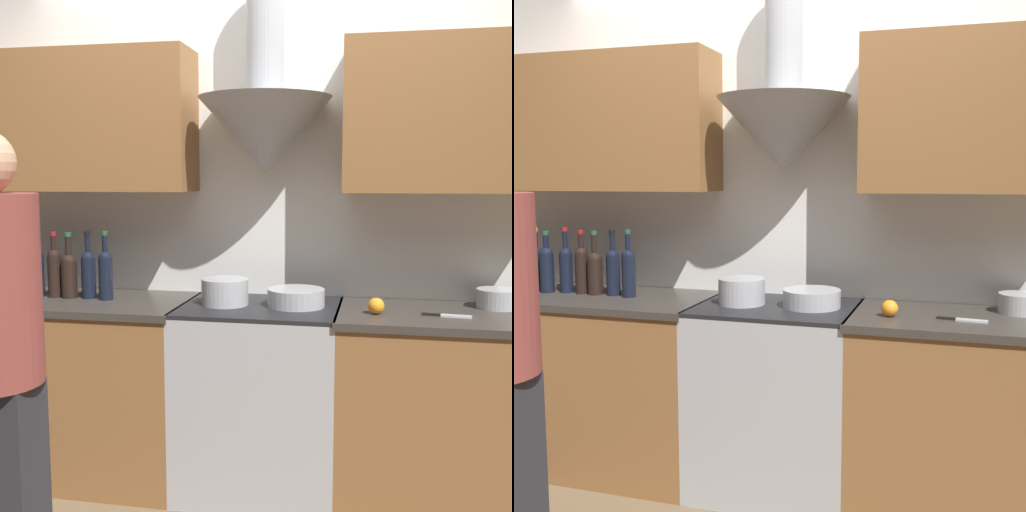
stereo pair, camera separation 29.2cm
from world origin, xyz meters
TOP-DOWN VIEW (x-y plane):
  - wall_back at (-0.07, 0.58)m, footprint 8.40×0.64m
  - counter_left at (-1.06, 0.32)m, footprint 1.39×0.62m
  - counter_right at (0.87, 0.32)m, footprint 1.01×0.62m
  - stove_range at (0.00, 0.32)m, footprint 0.76×0.60m
  - wine_bottle_3 at (-1.35, 0.33)m, footprint 0.07×0.07m
  - wine_bottle_4 at (-1.26, 0.31)m, footprint 0.07×0.07m
  - wine_bottle_5 at (-1.16, 0.33)m, footprint 0.07×0.07m
  - wine_bottle_6 at (-1.07, 0.33)m, footprint 0.07×0.07m
  - wine_bottle_7 at (-0.99, 0.33)m, footprint 0.08×0.08m
  - wine_bottle_8 at (-0.88, 0.34)m, footprint 0.07×0.07m
  - wine_bottle_9 at (-0.78, 0.31)m, footprint 0.07×0.07m
  - stock_pot at (-0.17, 0.31)m, footprint 0.23×0.23m
  - mixing_bowl at (0.17, 0.33)m, footprint 0.27×0.27m
  - orange_fruit at (0.54, 0.23)m, footprint 0.07×0.07m
  - saucepan at (1.10, 0.47)m, footprint 0.18×0.18m
  - chefs_knife at (0.85, 0.24)m, footprint 0.21×0.05m

SIDE VIEW (x-z plane):
  - counter_left at x=-1.06m, z-range 0.00..0.92m
  - counter_right at x=0.87m, z-range 0.00..0.92m
  - stove_range at x=0.00m, z-range 0.00..0.92m
  - chefs_knife at x=0.85m, z-range 0.91..0.92m
  - orange_fruit at x=0.54m, z-range 0.91..0.99m
  - mixing_bowl at x=0.17m, z-range 0.91..1.00m
  - saucepan at x=1.10m, z-range 0.91..1.00m
  - stock_pot at x=-0.17m, z-range 0.91..1.04m
  - wine_bottle_7 at x=-0.99m, z-range 0.88..1.21m
  - wine_bottle_3 at x=-1.35m, z-range 0.88..1.22m
  - wine_bottle_4 at x=-1.26m, z-range 0.89..1.21m
  - wine_bottle_8 at x=-0.88m, z-range 0.88..1.22m
  - wine_bottle_5 at x=-1.16m, z-range 0.88..1.22m
  - wine_bottle_6 at x=-1.07m, z-range 0.89..1.22m
  - wine_bottle_9 at x=-0.78m, z-range 0.88..1.22m
  - wall_back at x=-0.07m, z-range 0.17..2.77m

